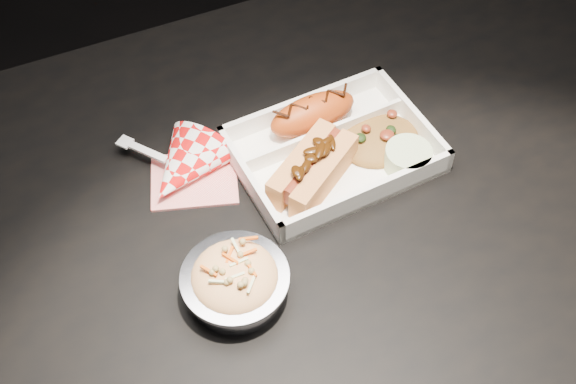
{
  "coord_description": "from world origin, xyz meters",
  "views": [
    {
      "loc": [
        -0.24,
        -0.49,
        1.48
      ],
      "look_at": [
        -0.02,
        -0.02,
        0.81
      ],
      "focal_mm": 45.0,
      "sensor_mm": 36.0,
      "label": 1
    }
  ],
  "objects_px": {
    "dining_table": "(296,243)",
    "hotdog": "(313,168)",
    "food_tray": "(332,153)",
    "napkin_fork": "(183,169)",
    "foil_coleslaw_cup": "(235,280)",
    "fried_pastry": "(313,114)"
  },
  "relations": [
    {
      "from": "dining_table",
      "to": "hotdog",
      "type": "height_order",
      "value": "hotdog"
    },
    {
      "from": "food_tray",
      "to": "napkin_fork",
      "type": "height_order",
      "value": "napkin_fork"
    },
    {
      "from": "dining_table",
      "to": "hotdog",
      "type": "bearing_deg",
      "value": 32.86
    },
    {
      "from": "foil_coleslaw_cup",
      "to": "napkin_fork",
      "type": "bearing_deg",
      "value": 89.07
    },
    {
      "from": "foil_coleslaw_cup",
      "to": "napkin_fork",
      "type": "relative_size",
      "value": 0.78
    },
    {
      "from": "foil_coleslaw_cup",
      "to": "napkin_fork",
      "type": "height_order",
      "value": "napkin_fork"
    },
    {
      "from": "food_tray",
      "to": "napkin_fork",
      "type": "bearing_deg",
      "value": 162.25
    },
    {
      "from": "dining_table",
      "to": "hotdog",
      "type": "distance_m",
      "value": 0.13
    },
    {
      "from": "food_tray",
      "to": "hotdog",
      "type": "relative_size",
      "value": 1.85
    },
    {
      "from": "napkin_fork",
      "to": "fried_pastry",
      "type": "bearing_deg",
      "value": 54.58
    },
    {
      "from": "food_tray",
      "to": "hotdog",
      "type": "distance_m",
      "value": 0.06
    },
    {
      "from": "dining_table",
      "to": "foil_coleslaw_cup",
      "type": "height_order",
      "value": "foil_coleslaw_cup"
    },
    {
      "from": "food_tray",
      "to": "foil_coleslaw_cup",
      "type": "height_order",
      "value": "foil_coleslaw_cup"
    },
    {
      "from": "dining_table",
      "to": "fried_pastry",
      "type": "bearing_deg",
      "value": 55.62
    },
    {
      "from": "napkin_fork",
      "to": "hotdog",
      "type": "bearing_deg",
      "value": 24.43
    },
    {
      "from": "hotdog",
      "to": "napkin_fork",
      "type": "distance_m",
      "value": 0.17
    },
    {
      "from": "dining_table",
      "to": "fried_pastry",
      "type": "xyz_separation_m",
      "value": [
        0.07,
        0.1,
        0.12
      ]
    },
    {
      "from": "food_tray",
      "to": "hotdog",
      "type": "xyz_separation_m",
      "value": [
        -0.04,
        -0.03,
        0.02
      ]
    },
    {
      "from": "foil_coleslaw_cup",
      "to": "dining_table",
      "type": "bearing_deg",
      "value": 36.75
    },
    {
      "from": "dining_table",
      "to": "napkin_fork",
      "type": "bearing_deg",
      "value": 139.37
    },
    {
      "from": "fried_pastry",
      "to": "napkin_fork",
      "type": "xyz_separation_m",
      "value": [
        -0.19,
        -0.01,
        -0.02
      ]
    },
    {
      "from": "dining_table",
      "to": "food_tray",
      "type": "bearing_deg",
      "value": 33.41
    }
  ]
}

